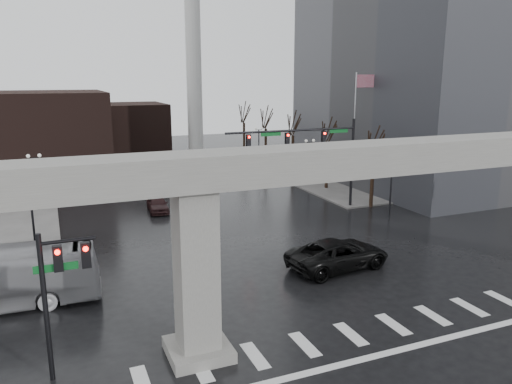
{
  "coord_description": "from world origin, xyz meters",
  "views": [
    {
      "loc": [
        -12.09,
        -18.7,
        11.63
      ],
      "look_at": [
        -0.33,
        9.64,
        4.5
      ],
      "focal_mm": 35.0,
      "sensor_mm": 36.0,
      "label": 1
    }
  ],
  "objects": [
    {
      "name": "signal_left_pole",
      "position": [
        -12.25,
        0.5,
        4.07
      ],
      "size": [
        2.3,
        0.3,
        6.0
      ],
      "color": "black",
      "rests_on": "ground"
    },
    {
      "name": "far_car",
      "position": [
        -3.84,
        23.79,
        0.71
      ],
      "size": [
        1.98,
        4.26,
        1.41
      ],
      "primitive_type": "imported",
      "rotation": [
        0.0,
        0.0,
        -0.08
      ],
      "color": "black",
      "rests_on": "ground"
    },
    {
      "name": "building_far_left",
      "position": [
        -14.0,
        42.0,
        5.0
      ],
      "size": [
        16.0,
        14.0,
        10.0
      ],
      "primitive_type": "cube",
      "color": "black",
      "rests_on": "ground"
    },
    {
      "name": "sidewalk_ne",
      "position": [
        26.0,
        36.0,
        0.07
      ],
      "size": [
        28.0,
        36.0,
        0.15
      ],
      "primitive_type": "cube",
      "color": "slate",
      "rests_on": "ground"
    },
    {
      "name": "smokestack",
      "position": [
        6.0,
        46.0,
        13.35
      ],
      "size": [
        3.6,
        3.6,
        30.0
      ],
      "color": "silver",
      "rests_on": "ground"
    },
    {
      "name": "tree_right_3",
      "position": [
        14.53,
        42.02,
        2.98
      ],
      "size": [
        1.11,
        1.66,
        8.02
      ],
      "color": "black",
      "rests_on": "ground"
    },
    {
      "name": "lamp_left_2",
      "position": [
        -13.5,
        42.0,
        3.47
      ],
      "size": [
        1.22,
        0.32,
        5.11
      ],
      "color": "black",
      "rests_on": "ground"
    },
    {
      "name": "elevated_guideway",
      "position": [
        1.26,
        0.0,
        6.88
      ],
      "size": [
        48.0,
        2.6,
        8.7
      ],
      "color": "gray",
      "rests_on": "ground"
    },
    {
      "name": "pickup_truck",
      "position": [
        3.76,
        6.25,
        0.92
      ],
      "size": [
        6.94,
        3.83,
        1.84
      ],
      "primitive_type": "imported",
      "rotation": [
        0.0,
        0.0,
        1.69
      ],
      "color": "black",
      "rests_on": "ground"
    },
    {
      "name": "tree_right_0",
      "position": [
        14.53,
        18.02,
        2.79
      ],
      "size": [
        1.09,
        1.58,
        7.5
      ],
      "color": "black",
      "rests_on": "ground"
    },
    {
      "name": "flagpole_assembly",
      "position": [
        15.29,
        22.0,
        7.53
      ],
      "size": [
        2.06,
        0.12,
        12.0
      ],
      "color": "silver",
      "rests_on": "ground"
    },
    {
      "name": "ground",
      "position": [
        0.0,
        0.0,
        0.0
      ],
      "size": [
        160.0,
        160.0,
        0.0
      ],
      "primitive_type": "plane",
      "color": "black",
      "rests_on": "ground"
    },
    {
      "name": "lamp_right_0",
      "position": [
        13.5,
        14.0,
        3.47
      ],
      "size": [
        1.22,
        0.32,
        5.11
      ],
      "color": "black",
      "rests_on": "ground"
    },
    {
      "name": "tree_right_1",
      "position": [
        14.53,
        26.02,
        2.85
      ],
      "size": [
        1.09,
        1.61,
        7.67
      ],
      "color": "black",
      "rests_on": "ground"
    },
    {
      "name": "lamp_right_2",
      "position": [
        13.5,
        42.0,
        3.47
      ],
      "size": [
        1.22,
        0.32,
        5.11
      ],
      "color": "black",
      "rests_on": "ground"
    },
    {
      "name": "lamp_left_1",
      "position": [
        -13.5,
        28.0,
        3.47
      ],
      "size": [
        1.22,
        0.32,
        5.11
      ],
      "color": "black",
      "rests_on": "ground"
    },
    {
      "name": "signal_mast_arm",
      "position": [
        8.99,
        18.8,
        5.83
      ],
      "size": [
        12.12,
        0.43,
        8.0
      ],
      "color": "black",
      "rests_on": "ground"
    },
    {
      "name": "building_far_mid",
      "position": [
        -2.0,
        52.0,
        4.0
      ],
      "size": [
        10.0,
        10.0,
        8.0
      ],
      "primitive_type": "cube",
      "color": "black",
      "rests_on": "ground"
    },
    {
      "name": "tree_right_4",
      "position": [
        14.53,
        50.02,
        3.04
      ],
      "size": [
        1.12,
        1.69,
        8.19
      ],
      "color": "black",
      "rests_on": "ground"
    },
    {
      "name": "lamp_right_1",
      "position": [
        13.5,
        28.0,
        3.47
      ],
      "size": [
        1.22,
        0.32,
        5.11
      ],
      "color": "black",
      "rests_on": "ground"
    },
    {
      "name": "lamp_left_0",
      "position": [
        -13.5,
        14.0,
        3.47
      ],
      "size": [
        1.22,
        0.32,
        5.11
      ],
      "color": "black",
      "rests_on": "ground"
    },
    {
      "name": "tree_right_2",
      "position": [
        14.53,
        34.02,
        2.91
      ],
      "size": [
        1.1,
        1.63,
        7.85
      ],
      "color": "black",
      "rests_on": "ground"
    }
  ]
}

